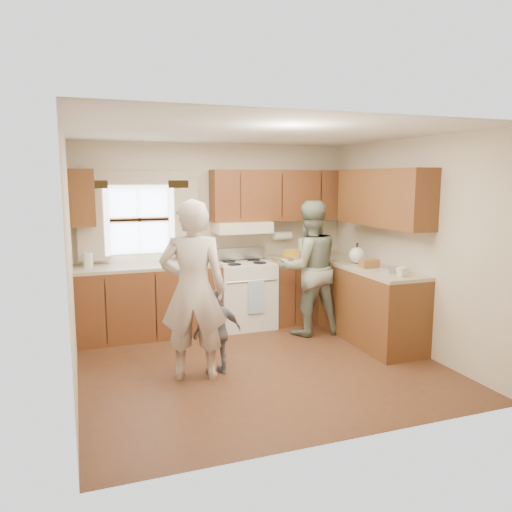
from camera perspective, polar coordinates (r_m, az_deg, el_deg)
name	(u,v)px	position (r m, az deg, el deg)	size (l,w,h in m)	color
room	(260,253)	(5.32, 0.45, 0.38)	(3.80, 3.80, 3.80)	#482A16
kitchen_fixtures	(275,270)	(6.60, 2.22, -1.59)	(3.80, 2.25, 2.15)	#4E2510
stove	(244,293)	(6.90, -1.36, -4.29)	(0.76, 0.67, 1.07)	silver
woman_left	(193,291)	(5.06, -7.20, -3.94)	(0.67, 0.44, 1.84)	#BFAFA8
woman_right	(309,268)	(6.54, 6.09, -1.38)	(0.85, 0.66, 1.75)	#253A2C
child	(218,332)	(5.26, -4.40, -8.69)	(0.53, 0.22, 0.90)	slate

